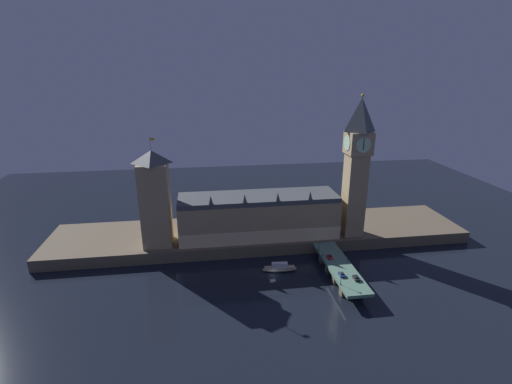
# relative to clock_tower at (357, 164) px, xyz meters

# --- Properties ---
(ground_plane) EXTENTS (400.00, 400.00, 0.00)m
(ground_plane) POSITION_rel_clock_tower_xyz_m (-46.73, -26.37, -43.88)
(ground_plane) COLOR black
(embankment) EXTENTS (220.00, 42.00, 5.94)m
(embankment) POSITION_rel_clock_tower_xyz_m (-46.73, 12.63, -40.91)
(embankment) COLOR brown
(embankment) RESTS_ON ground_plane
(parliament_hall) EXTENTS (80.82, 23.01, 25.93)m
(parliament_hall) POSITION_rel_clock_tower_xyz_m (-48.64, 5.47, -27.18)
(parliament_hall) COLOR tan
(parliament_hall) RESTS_ON embankment
(clock_tower) EXTENTS (12.00, 12.11, 71.64)m
(clock_tower) POSITION_rel_clock_tower_xyz_m (0.00, 0.00, 0.00)
(clock_tower) COLOR tan
(clock_tower) RESTS_ON embankment
(victoria_tower) EXTENTS (13.86, 13.86, 53.27)m
(victoria_tower) POSITION_rel_clock_tower_xyz_m (-99.21, 1.92, -14.20)
(victoria_tower) COLOR tan
(victoria_tower) RESTS_ON embankment
(bridge) EXTENTS (11.15, 46.00, 5.73)m
(bridge) POSITION_rel_clock_tower_xyz_m (-17.35, -31.37, -40.06)
(bridge) COLOR slate
(bridge) RESTS_ON ground_plane
(car_northbound_lead) EXTENTS (2.12, 3.83, 1.40)m
(car_northbound_lead) POSITION_rel_clock_tower_xyz_m (-19.81, -24.26, -37.50)
(car_northbound_lead) COLOR red
(car_northbound_lead) RESTS_ON bridge
(car_northbound_trail) EXTENTS (2.07, 3.87, 1.42)m
(car_northbound_trail) POSITION_rel_clock_tower_xyz_m (-19.81, -39.74, -37.49)
(car_northbound_trail) COLOR navy
(car_northbound_trail) RESTS_ON bridge
(car_southbound_lead) EXTENTS (2.09, 3.89, 1.53)m
(car_southbound_lead) POSITION_rel_clock_tower_xyz_m (-14.90, -43.42, -37.44)
(car_southbound_lead) COLOR black
(car_southbound_lead) RESTS_ON bridge
(pedestrian_mid_walk) EXTENTS (0.38, 0.38, 1.70)m
(pedestrian_mid_walk) POSITION_rel_clock_tower_xyz_m (-12.45, -27.34, -37.26)
(pedestrian_mid_walk) COLOR black
(pedestrian_mid_walk) RESTS_ON bridge
(pedestrian_far_rail) EXTENTS (0.38, 0.38, 1.65)m
(pedestrian_far_rail) POSITION_rel_clock_tower_xyz_m (-22.26, -22.04, -37.28)
(pedestrian_far_rail) COLOR black
(pedestrian_far_rail) RESTS_ON bridge
(street_lamp_near) EXTENTS (1.34, 0.60, 6.19)m
(street_lamp_near) POSITION_rel_clock_tower_xyz_m (-22.66, -46.09, -34.28)
(street_lamp_near) COLOR #2D3333
(street_lamp_near) RESTS_ON bridge
(street_lamp_far) EXTENTS (1.34, 0.60, 6.36)m
(street_lamp_far) POSITION_rel_clock_tower_xyz_m (-22.66, -16.65, -34.18)
(street_lamp_far) COLOR #2D3333
(street_lamp_far) RESTS_ON bridge
(boat_upstream) EXTENTS (16.16, 4.59, 4.29)m
(boat_upstream) POSITION_rel_clock_tower_xyz_m (-42.92, -22.86, -42.32)
(boat_upstream) COLOR #B2A893
(boat_upstream) RESTS_ON ground_plane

